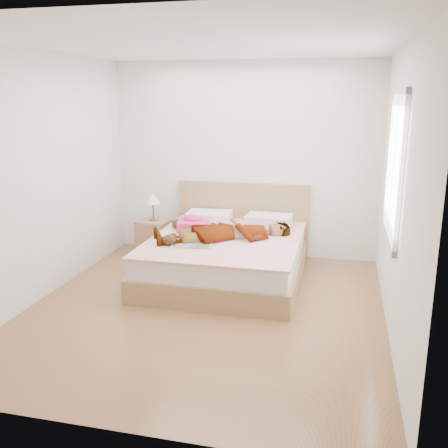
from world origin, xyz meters
name	(u,v)px	position (x,y,z in m)	size (l,w,h in m)	color
ground	(205,309)	(0.00, 0.00, 0.00)	(4.00, 4.00, 0.00)	#542D1A
woman	(225,228)	(-0.01, 0.93, 0.62)	(0.63, 1.67, 0.23)	white
hair	(190,223)	(-0.58, 1.38, 0.55)	(0.46, 0.57, 0.08)	black
phone	(194,214)	(-0.51, 1.33, 0.68)	(0.04, 0.09, 0.01)	silver
room_shell	(395,166)	(1.77, 0.30, 1.50)	(4.00, 4.00, 4.00)	white
bed	(228,254)	(0.00, 1.04, 0.28)	(1.80, 2.08, 1.00)	olive
towel	(193,224)	(-0.48, 1.18, 0.59)	(0.42, 0.36, 0.19)	#FF4576
magazine	(192,245)	(-0.30, 0.52, 0.52)	(0.49, 0.36, 0.03)	white
coffee_mug	(203,239)	(-0.21, 0.69, 0.55)	(0.12, 0.10, 0.09)	white
plush_toy	(170,239)	(-0.54, 0.51, 0.57)	(0.18, 0.24, 0.12)	black
nightstand	(154,235)	(-1.16, 1.58, 0.29)	(0.46, 0.42, 0.88)	brown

